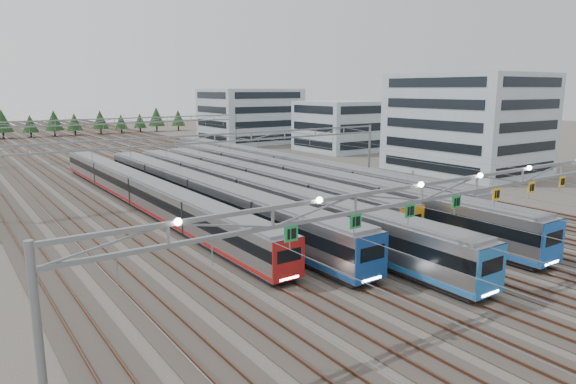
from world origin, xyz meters
TOP-DOWN VIEW (x-y plane):
  - ground at (0.00, 0.00)m, footprint 400.00×400.00m
  - track_bed at (0.00, 100.00)m, footprint 54.00×260.00m
  - train_a at (-11.25, 37.18)m, footprint 2.71×61.42m
  - train_b at (-6.75, 30.37)m, footprint 3.03×54.82m
  - train_c at (-2.25, 27.48)m, footprint 3.02×61.39m
  - train_d at (2.25, 33.20)m, footprint 3.00×51.40m
  - train_e at (6.75, 31.50)m, footprint 3.13×67.66m
  - train_f at (11.25, 40.60)m, footprint 3.13×68.31m
  - gantry_near at (-0.05, -0.12)m, footprint 56.36×0.61m
  - gantry_mid at (0.00, 40.00)m, footprint 56.36×0.36m
  - gantry_far at (0.00, 85.00)m, footprint 56.36×0.36m
  - depot_bldg_south at (42.78, 32.43)m, footprint 18.00×22.00m
  - depot_bldg_mid at (44.04, 67.24)m, footprint 14.00×16.00m
  - depot_bldg_north at (37.16, 93.88)m, footprint 22.00×18.00m
  - treeline at (-4.05, 142.01)m, footprint 87.50×5.60m

SIDE VIEW (x-z plane):
  - ground at x=0.00m, z-range 0.00..0.00m
  - track_bed at x=0.00m, z-range -1.22..4.20m
  - train_a at x=-11.25m, z-range 0.25..3.78m
  - train_d at x=2.25m, z-range 0.25..4.16m
  - train_c at x=-2.25m, z-range 0.25..4.18m
  - train_b at x=-6.75m, z-range 0.25..4.20m
  - train_f at x=11.25m, z-range 0.25..4.33m
  - train_e at x=6.75m, z-range 0.25..4.34m
  - treeline at x=-4.05m, z-range 0.72..7.74m
  - depot_bldg_mid at x=44.04m, z-range 0.00..11.05m
  - gantry_mid at x=0.00m, z-range 2.39..10.39m
  - gantry_far at x=0.00m, z-range 2.39..10.39m
  - depot_bldg_north at x=37.16m, z-range 0.00..13.75m
  - gantry_near at x=-0.05m, z-range 3.05..11.13m
  - depot_bldg_south at x=42.78m, z-range 0.00..16.15m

